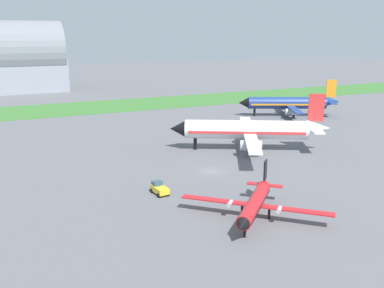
% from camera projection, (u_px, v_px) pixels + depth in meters
% --- Properties ---
extents(ground_plane, '(600.00, 600.00, 0.00)m').
position_uv_depth(ground_plane, '(211.00, 171.00, 84.93)').
color(ground_plane, slate).
extents(grass_taxiway_strip, '(360.00, 28.00, 0.08)m').
position_uv_depth(grass_taxiway_strip, '(102.00, 107.00, 157.83)').
color(grass_taxiway_strip, '#3D7533').
rests_on(grass_taxiway_strip, ground_plane).
extents(airplane_midfield_jet, '(32.84, 32.90, 12.75)m').
position_uv_depth(airplane_midfield_jet, '(249.00, 130.00, 98.93)').
color(airplane_midfield_jet, white).
rests_on(airplane_midfield_jet, ground_plane).
extents(airplane_parked_jet_far, '(29.73, 29.85, 11.35)m').
position_uv_depth(airplane_parked_jet_far, '(289.00, 103.00, 139.39)').
color(airplane_parked_jet_far, navy).
rests_on(airplane_parked_jet_far, ground_plane).
extents(airplane_foreground_turboprop, '(16.45, 16.18, 6.51)m').
position_uv_depth(airplane_foreground_turboprop, '(255.00, 203.00, 62.83)').
color(airplane_foreground_turboprop, red).
rests_on(airplane_foreground_turboprop, ground_plane).
extents(pushback_tug_near_gate, '(2.35, 3.75, 1.95)m').
position_uv_depth(pushback_tug_near_gate, '(159.00, 189.00, 72.84)').
color(pushback_tug_near_gate, yellow).
rests_on(pushback_tug_near_gate, ground_plane).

